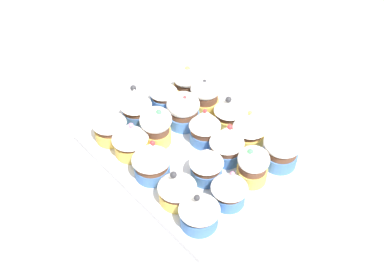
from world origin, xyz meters
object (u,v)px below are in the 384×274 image
(cupcake_11, at_px, (130,138))
(cupcake_17, at_px, (164,92))
(cupcake_4, at_px, (177,186))
(cupcake_16, at_px, (136,104))
(cupcake_8, at_px, (151,159))
(cupcake_10, at_px, (229,111))
(cupcake_9, at_px, (205,126))
(cupcake_2, at_px, (253,165))
(cupcake_18, at_px, (188,82))
(cupcake_12, at_px, (156,126))
(cupcake_14, at_px, (205,95))
(cupcake_5, at_px, (207,163))
(cupcake_6, at_px, (227,142))
(cupcake_3, at_px, (281,150))
(cupcake_1, at_px, (229,188))
(cupcake_0, at_px, (199,209))
(cupcake_7, at_px, (250,127))
(cupcake_13, at_px, (183,110))
(baking_tray, at_px, (192,151))
(cupcake_15, at_px, (109,123))

(cupcake_11, bearing_deg, cupcake_17, 25.52)
(cupcake_4, xyz_separation_m, cupcake_16, (0.07, 0.20, 0.00))
(cupcake_8, distance_m, cupcake_10, 0.18)
(cupcake_8, height_order, cupcake_9, same)
(cupcake_2, distance_m, cupcake_8, 0.17)
(cupcake_18, bearing_deg, cupcake_8, -147.06)
(cupcake_2, height_order, cupcake_9, cupcake_9)
(cupcake_12, relative_size, cupcake_14, 1.10)
(cupcake_10, xyz_separation_m, cupcake_11, (-0.18, 0.07, 0.00))
(cupcake_5, height_order, cupcake_10, cupcake_10)
(cupcake_2, distance_m, cupcake_9, 0.12)
(cupcake_6, xyz_separation_m, cupcake_12, (-0.07, 0.11, 0.00))
(cupcake_3, bearing_deg, cupcake_16, 114.15)
(cupcake_1, xyz_separation_m, cupcake_17, (0.07, 0.25, 0.00))
(cupcake_0, height_order, cupcake_8, cupcake_8)
(cupcake_2, relative_size, cupcake_11, 0.99)
(cupcake_3, relative_size, cupcake_7, 0.86)
(cupcake_5, height_order, cupcake_16, cupcake_16)
(cupcake_18, bearing_deg, cupcake_13, -136.95)
(cupcake_5, relative_size, cupcake_17, 0.97)
(cupcake_11, bearing_deg, cupcake_7, -35.16)
(cupcake_1, bearing_deg, cupcake_18, 61.63)
(cupcake_6, bearing_deg, cupcake_16, 106.92)
(baking_tray, xyz_separation_m, cupcake_8, (-0.09, -0.00, 0.05))
(cupcake_9, relative_size, cupcake_16, 0.98)
(cupcake_15, bearing_deg, cupcake_16, 7.91)
(cupcake_6, height_order, cupcake_14, cupcake_6)
(cupcake_8, relative_size, cupcake_10, 1.09)
(cupcake_2, bearing_deg, cupcake_0, -177.53)
(cupcake_13, relative_size, cupcake_15, 0.92)
(baking_tray, bearing_deg, cupcake_0, -128.25)
(cupcake_2, height_order, cupcake_17, same)
(cupcake_9, bearing_deg, cupcake_4, -151.43)
(cupcake_1, distance_m, cupcake_2, 0.06)
(cupcake_18, bearing_deg, cupcake_4, -135.21)
(cupcake_2, relative_size, cupcake_3, 1.11)
(cupcake_6, distance_m, cupcake_15, 0.21)
(cupcake_14, distance_m, cupcake_17, 0.08)
(cupcake_7, xyz_separation_m, cupcake_9, (-0.06, 0.06, 0.00))
(cupcake_4, bearing_deg, cupcake_11, 86.89)
(cupcake_0, height_order, cupcake_10, cupcake_0)
(cupcake_2, bearing_deg, cupcake_17, 87.40)
(cupcake_3, bearing_deg, cupcake_10, 88.28)
(cupcake_12, bearing_deg, cupcake_1, -90.21)
(cupcake_11, height_order, cupcake_15, cupcake_15)
(cupcake_5, bearing_deg, cupcake_18, 56.15)
(cupcake_10, relative_size, cupcake_14, 1.01)
(baking_tray, bearing_deg, cupcake_13, 61.47)
(cupcake_10, bearing_deg, cupcake_8, -179.97)
(cupcake_3, xyz_separation_m, cupcake_6, (-0.06, 0.07, 0.00))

